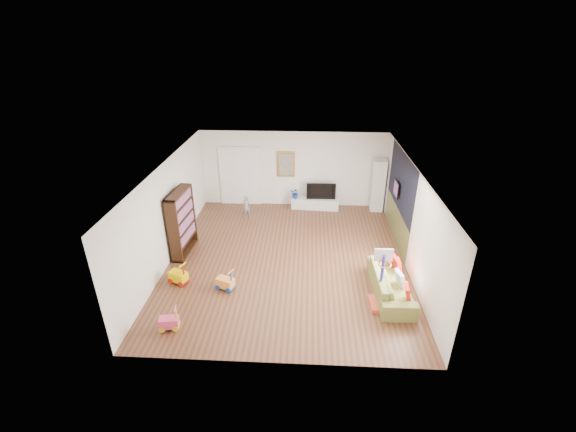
# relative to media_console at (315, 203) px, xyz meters

# --- Properties ---
(floor) EXTENTS (6.50, 7.50, 0.00)m
(floor) POSITION_rel_media_console_xyz_m (-0.81, -3.44, -0.20)
(floor) COLOR brown
(floor) RESTS_ON ground
(ceiling) EXTENTS (6.50, 7.50, 0.00)m
(ceiling) POSITION_rel_media_console_xyz_m (-0.81, -3.44, 2.50)
(ceiling) COLOR white
(ceiling) RESTS_ON ground
(wall_back) EXTENTS (6.50, 0.00, 2.70)m
(wall_back) POSITION_rel_media_console_xyz_m (-0.81, 0.31, 1.15)
(wall_back) COLOR silver
(wall_back) RESTS_ON ground
(wall_front) EXTENTS (6.50, 0.00, 2.70)m
(wall_front) POSITION_rel_media_console_xyz_m (-0.81, -7.19, 1.15)
(wall_front) COLOR white
(wall_front) RESTS_ON ground
(wall_left) EXTENTS (0.00, 7.50, 2.70)m
(wall_left) POSITION_rel_media_console_xyz_m (-4.06, -3.44, 1.15)
(wall_left) COLOR silver
(wall_left) RESTS_ON ground
(wall_right) EXTENTS (0.00, 7.50, 2.70)m
(wall_right) POSITION_rel_media_console_xyz_m (2.44, -3.44, 1.15)
(wall_right) COLOR white
(wall_right) RESTS_ON ground
(navy_accent) EXTENTS (0.01, 3.20, 1.70)m
(navy_accent) POSITION_rel_media_console_xyz_m (2.43, -2.04, 1.65)
(navy_accent) COLOR black
(navy_accent) RESTS_ON wall_right
(olive_wainscot) EXTENTS (0.01, 3.20, 1.00)m
(olive_wainscot) POSITION_rel_media_console_xyz_m (2.43, -2.04, 0.30)
(olive_wainscot) COLOR brown
(olive_wainscot) RESTS_ON wall_right
(doorway) EXTENTS (1.45, 0.06, 2.10)m
(doorway) POSITION_rel_media_console_xyz_m (-2.71, 0.27, 0.85)
(doorway) COLOR white
(doorway) RESTS_ON ground
(painting_back) EXTENTS (0.62, 0.06, 0.92)m
(painting_back) POSITION_rel_media_console_xyz_m (-1.06, 0.27, 1.35)
(painting_back) COLOR gold
(painting_back) RESTS_ON wall_back
(artwork_right) EXTENTS (0.04, 0.56, 0.46)m
(artwork_right) POSITION_rel_media_console_xyz_m (2.36, -1.84, 1.35)
(artwork_right) COLOR #7F3F8C
(artwork_right) RESTS_ON wall_right
(media_console) EXTENTS (1.70, 0.53, 0.39)m
(media_console) POSITION_rel_media_console_xyz_m (0.00, 0.00, 0.00)
(media_console) COLOR silver
(media_console) RESTS_ON ground
(tall_cabinet) EXTENTS (0.45, 0.45, 1.85)m
(tall_cabinet) POSITION_rel_media_console_xyz_m (2.17, -0.01, 0.73)
(tall_cabinet) COLOR white
(tall_cabinet) RESTS_ON ground
(bookshelf) EXTENTS (0.42, 1.30, 1.87)m
(bookshelf) POSITION_rel_media_console_xyz_m (-3.79, -3.19, 0.74)
(bookshelf) COLOR black
(bookshelf) RESTS_ON ground
(sofa) EXTENTS (0.86, 2.11, 0.61)m
(sofa) POSITION_rel_media_console_xyz_m (1.79, -4.88, 0.11)
(sofa) COLOR olive
(sofa) RESTS_ON ground
(basketball_hoop) EXTENTS (0.51, 0.61, 1.43)m
(basketball_hoop) POSITION_rel_media_console_xyz_m (1.47, -5.36, 0.52)
(basketball_hoop) COLOR #C7482D
(basketball_hoop) RESTS_ON ground
(ride_on_yellow) EXTENTS (0.53, 0.43, 0.60)m
(ride_on_yellow) POSITION_rel_media_console_xyz_m (-3.50, -4.71, 0.11)
(ride_on_yellow) COLOR #E5C500
(ride_on_yellow) RESTS_ON ground
(ride_on_orange) EXTENTS (0.49, 0.40, 0.57)m
(ride_on_orange) POSITION_rel_media_console_xyz_m (-2.26, -4.89, 0.09)
(ride_on_orange) COLOR #F99A35
(ride_on_orange) RESTS_ON ground
(ride_on_pink) EXTENTS (0.44, 0.31, 0.54)m
(ride_on_pink) POSITION_rel_media_console_xyz_m (-3.19, -6.36, 0.08)
(ride_on_pink) COLOR #E5456F
(ride_on_pink) RESTS_ON ground
(child) EXTENTS (0.35, 0.29, 0.82)m
(child) POSITION_rel_media_console_xyz_m (-2.34, -0.90, 0.21)
(child) COLOR slate
(child) RESTS_ON ground
(tv) EXTENTS (1.03, 0.16, 0.59)m
(tv) POSITION_rel_media_console_xyz_m (0.20, 0.04, 0.49)
(tv) COLOR black
(tv) RESTS_ON media_console
(vase_plant) EXTENTS (0.42, 0.38, 0.39)m
(vase_plant) POSITION_rel_media_console_xyz_m (-0.70, -0.03, 0.39)
(vase_plant) COLOR #10399B
(vase_plant) RESTS_ON media_console
(pillow_left) EXTENTS (0.13, 0.37, 0.36)m
(pillow_left) POSITION_rel_media_console_xyz_m (2.03, -5.45, 0.29)
(pillow_left) COLOR red
(pillow_left) RESTS_ON sofa
(pillow_center) EXTENTS (0.17, 0.37, 0.35)m
(pillow_center) POSITION_rel_media_console_xyz_m (1.98, -4.90, 0.29)
(pillow_center) COLOR white
(pillow_center) RESTS_ON sofa
(pillow_right) EXTENTS (0.18, 0.40, 0.39)m
(pillow_right) POSITION_rel_media_console_xyz_m (2.02, -4.28, 0.29)
(pillow_right) COLOR #B00E0A
(pillow_right) RESTS_ON sofa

